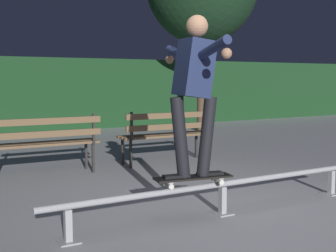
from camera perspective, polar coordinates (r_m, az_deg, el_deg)
ground_plane at (r=4.71m, az=8.16°, el=-11.31°), size 90.00×90.00×0.00m
hedge_backdrop at (r=12.90m, az=-17.75°, el=3.75°), size 24.00×1.20×1.94m
grind_rail at (r=4.78m, az=6.78°, el=-7.72°), size 3.84×0.18×0.35m
skateboard at (r=4.55m, az=3.15°, el=-6.42°), size 0.80×0.33×0.09m
skateboarder at (r=4.44m, az=3.26°, el=5.46°), size 0.63×1.39×1.56m
park_bench_leftmost at (r=6.74m, az=-15.15°, el=-1.58°), size 1.61×0.45×0.88m
park_bench_left_center at (r=7.53m, az=-0.01°, el=-0.61°), size 1.61×0.45×0.88m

